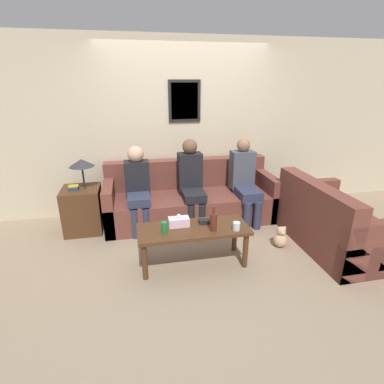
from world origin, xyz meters
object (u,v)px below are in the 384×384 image
couch_side (333,225)px  coffee_table (193,233)px  person_left (138,185)px  teddy_bear (281,238)px  drinking_glass (236,226)px  person_right (245,179)px  couch_main (190,200)px  person_middle (191,180)px  wine_bottle (213,221)px

couch_side → coffee_table: 1.79m
person_left → teddy_bear: bearing=-28.6°
drinking_glass → person_right: 1.30m
person_right → person_left: bearing=178.1°
person_left → person_right: bearing=-1.9°
coffee_table → person_right: (0.99, 1.03, 0.24)m
teddy_bear → drinking_glass: bearing=-157.8°
drinking_glass → teddy_bear: drinking_glass is taller
couch_side → couch_main: bearing=53.1°
coffee_table → person_middle: (0.20, 1.09, 0.26)m
drinking_glass → person_middle: (-0.25, 1.23, 0.15)m
person_right → teddy_bear: bearing=-78.8°
couch_side → person_middle: bearing=56.4°
person_middle → couch_side: bearing=-33.6°
coffee_table → couch_main: bearing=80.3°
couch_main → person_left: 0.85m
person_left → person_middle: size_ratio=0.95×
couch_side → coffee_table: size_ratio=1.19×
coffee_table → wine_bottle: bearing=-25.5°
couch_side → coffee_table: (-1.79, -0.03, 0.10)m
coffee_table → teddy_bear: (1.16, 0.15, -0.27)m
person_left → teddy_bear: 2.03m
couch_side → wine_bottle: (-1.59, -0.13, 0.27)m
drinking_glass → couch_main: bearing=100.0°
person_left → teddy_bear: person_left is taller
couch_side → drinking_glass: couch_side is taller
wine_bottle → person_right: bearing=55.2°
person_right → teddy_bear: (0.18, -0.89, -0.52)m
couch_side → person_middle: (-1.59, 1.05, 0.35)m
couch_main → person_right: bearing=-13.4°
drinking_glass → teddy_bear: (0.71, 0.29, -0.38)m
person_right → drinking_glass: bearing=-114.5°
couch_main → coffee_table: 1.24m
drinking_glass → person_left: person_left is taller
drinking_glass → person_right: person_right is taller
wine_bottle → couch_main: bearing=89.7°
person_middle → person_right: person_middle is taller
coffee_table → drinking_glass: bearing=-18.0°
couch_side → person_left: size_ratio=1.28×
coffee_table → teddy_bear: size_ratio=4.45×
drinking_glass → teddy_bear: 0.86m
coffee_table → couch_side: bearing=1.1°
couch_main → person_right: 0.87m
person_middle → teddy_bear: (0.96, -0.94, -0.53)m
couch_main → wine_bottle: size_ratio=8.89×
person_middle → teddy_bear: person_middle is taller
wine_bottle → person_right: person_right is taller
wine_bottle → teddy_bear: wine_bottle is taller
teddy_bear → person_middle: bearing=135.6°
coffee_table → person_middle: size_ratio=1.01×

